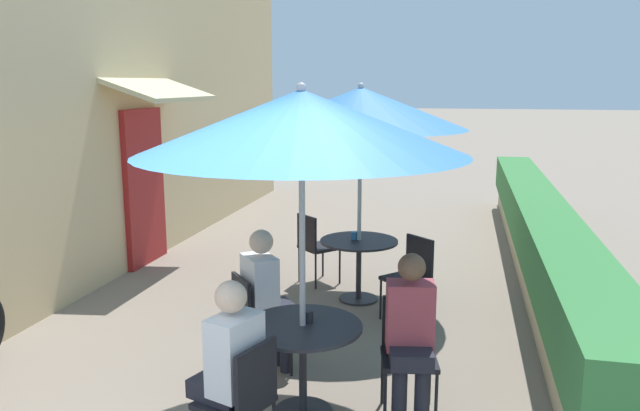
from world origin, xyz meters
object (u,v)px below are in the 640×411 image
at_px(patio_umbrella_mid, 361,108).
at_px(coffee_cup_mid, 354,236).
at_px(cafe_chair_near_back, 243,396).
at_px(seated_patron_near_left, 410,331).
at_px(cafe_chair_mid_left, 314,243).
at_px(seated_patron_near_back, 229,366).
at_px(patio_table_mid, 359,254).
at_px(cafe_chair_near_left, 408,346).
at_px(patio_table_near, 303,346).
at_px(cafe_chair_near_right, 254,316).
at_px(cafe_chair_mid_right, 412,272).
at_px(coffee_cup_near, 309,317).
at_px(patio_umbrella_near, 302,123).
at_px(seated_patron_near_right, 266,295).

distance_m(patio_umbrella_mid, coffee_cup_mid, 1.42).
distance_m(cafe_chair_near_back, coffee_cup_mid, 3.34).
relative_size(seated_patron_near_left, cafe_chair_mid_left, 1.44).
height_order(seated_patron_near_back, patio_table_mid, seated_patron_near_back).
xyz_separation_m(cafe_chair_near_left, cafe_chair_mid_left, (-1.39, 2.81, 0.00)).
distance_m(patio_table_near, seated_patron_near_back, 0.79).
relative_size(cafe_chair_near_right, patio_umbrella_mid, 0.36).
relative_size(patio_table_mid, cafe_chair_mid_right, 1.00).
xyz_separation_m(seated_patron_near_left, cafe_chair_mid_left, (-1.41, 2.92, -0.17)).
bearing_deg(coffee_cup_mid, patio_table_near, -88.46).
bearing_deg(seated_patron_near_back, cafe_chair_mid_right, 1.67).
bearing_deg(coffee_cup_near, coffee_cup_mid, 92.27).
relative_size(cafe_chair_near_left, seated_patron_near_back, 0.70).
distance_m(cafe_chair_near_left, seated_patron_near_left, 0.20).
bearing_deg(patio_umbrella_near, cafe_chair_mid_left, 101.89).
relative_size(patio_umbrella_near, cafe_chair_mid_right, 2.80).
xyz_separation_m(patio_umbrella_near, cafe_chair_near_back, (-0.19, -0.76, -1.65)).
bearing_deg(cafe_chair_near_right, coffee_cup_mid, 126.04).
height_order(seated_patron_near_back, coffee_cup_mid, seated_patron_near_back).
bearing_deg(cafe_chair_mid_left, patio_umbrella_mid, 5.62).
xyz_separation_m(seated_patron_near_left, patio_table_mid, (-0.78, 2.46, -0.15)).
height_order(patio_table_near, cafe_chair_near_right, cafe_chair_near_right).
height_order(cafe_chair_near_left, cafe_chair_mid_right, same).
bearing_deg(cafe_chair_near_back, cafe_chair_mid_right, 3.82).
xyz_separation_m(patio_table_near, patio_table_mid, (-0.01, 2.56, 0.00)).
bearing_deg(patio_umbrella_mid, cafe_chair_near_back, -93.13).
bearing_deg(patio_umbrella_mid, patio_umbrella_near, -89.82).
relative_size(seated_patron_near_left, coffee_cup_near, 13.89).
xyz_separation_m(seated_patron_near_left, coffee_cup_near, (-0.74, -0.05, 0.06)).
distance_m(patio_table_near, patio_table_mid, 2.56).
distance_m(patio_table_near, cafe_chair_near_right, 0.78).
relative_size(patio_umbrella_near, coffee_cup_near, 27.07).
xyz_separation_m(cafe_chair_near_back, cafe_chair_mid_right, (0.81, 2.85, 0.00)).
relative_size(patio_umbrella_near, seated_patron_near_right, 1.95).
bearing_deg(seated_patron_near_left, patio_umbrella_near, -2.61).
xyz_separation_m(seated_patron_near_left, cafe_chair_near_back, (-0.96, -0.86, -0.17)).
bearing_deg(patio_umbrella_near, cafe_chair_near_right, 135.96).
distance_m(seated_patron_near_left, coffee_cup_mid, 2.61).
height_order(cafe_chair_near_left, coffee_cup_mid, cafe_chair_near_left).
relative_size(cafe_chair_near_back, coffee_cup_mid, 9.67).
bearing_deg(coffee_cup_mid, seated_patron_near_right, -101.73).
height_order(seated_patron_near_right, coffee_cup_near, seated_patron_near_right).
bearing_deg(cafe_chair_mid_left, cafe_chair_near_right, -46.21).
relative_size(patio_table_near, cafe_chair_near_left, 1.00).
xyz_separation_m(seated_patron_near_back, patio_umbrella_mid, (0.29, 3.28, 1.48)).
distance_m(cafe_chair_near_back, patio_umbrella_mid, 3.71).
relative_size(patio_table_near, cafe_chair_near_right, 1.00).
xyz_separation_m(cafe_chair_near_left, cafe_chair_mid_right, (-0.13, 1.88, 0.00)).
distance_m(seated_patron_near_left, cafe_chair_near_right, 1.41).
relative_size(seated_patron_near_right, coffee_cup_near, 13.89).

